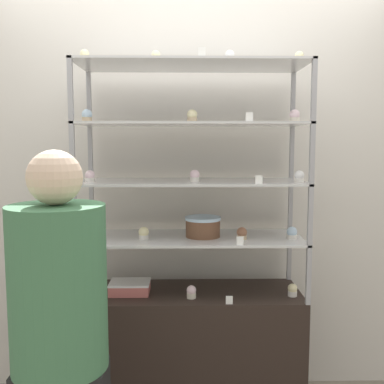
% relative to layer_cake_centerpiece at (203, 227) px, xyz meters
% --- Properties ---
extents(back_wall, '(8.00, 0.05, 2.60)m').
position_rel_layer_cake_centerpiece_xyz_m(back_wall, '(-0.06, 0.37, 0.19)').
color(back_wall, silver).
rests_on(back_wall, ground_plane).
extents(display_base, '(1.22, 0.45, 0.74)m').
position_rel_layer_cake_centerpiece_xyz_m(display_base, '(-0.06, -0.00, -0.74)').
color(display_base, black).
rests_on(display_base, ground_plane).
extents(display_riser_lower, '(1.22, 0.45, 0.31)m').
position_rel_layer_cake_centerpiece_xyz_m(display_riser_lower, '(-0.06, -0.00, -0.08)').
color(display_riser_lower, '#99999E').
rests_on(display_riser_lower, display_base).
extents(display_riser_middle, '(1.22, 0.45, 0.31)m').
position_rel_layer_cake_centerpiece_xyz_m(display_riser_middle, '(-0.06, -0.00, 0.24)').
color(display_riser_middle, '#99999E').
rests_on(display_riser_middle, display_riser_lower).
extents(display_riser_upper, '(1.22, 0.45, 0.31)m').
position_rel_layer_cake_centerpiece_xyz_m(display_riser_upper, '(-0.06, -0.00, 0.55)').
color(display_riser_upper, '#99999E').
rests_on(display_riser_upper, display_riser_middle).
extents(display_riser_top, '(1.22, 0.45, 0.31)m').
position_rel_layer_cake_centerpiece_xyz_m(display_riser_top, '(-0.06, -0.00, 0.86)').
color(display_riser_top, '#99999E').
rests_on(display_riser_top, display_riser_upper).
extents(layer_cake_centerpiece, '(0.20, 0.20, 0.11)m').
position_rel_layer_cake_centerpiece_xyz_m(layer_cake_centerpiece, '(0.00, 0.00, 0.00)').
color(layer_cake_centerpiece, brown).
rests_on(layer_cake_centerpiece, display_riser_lower).
extents(sheet_cake_frosted, '(0.22, 0.17, 0.06)m').
position_rel_layer_cake_centerpiece_xyz_m(sheet_cake_frosted, '(-0.41, -0.02, -0.34)').
color(sheet_cake_frosted, '#C66660').
rests_on(sheet_cake_frosted, display_base).
extents(cupcake_0, '(0.05, 0.05, 0.07)m').
position_rel_layer_cake_centerpiece_xyz_m(cupcake_0, '(-0.62, -0.09, -0.34)').
color(cupcake_0, '#CCB28C').
rests_on(cupcake_0, display_base).
extents(cupcake_1, '(0.05, 0.05, 0.07)m').
position_rel_layer_cake_centerpiece_xyz_m(cupcake_1, '(-0.07, -0.11, -0.34)').
color(cupcake_1, beige).
rests_on(cupcake_1, display_base).
extents(cupcake_2, '(0.05, 0.05, 0.07)m').
position_rel_layer_cake_centerpiece_xyz_m(cupcake_2, '(0.49, -0.09, -0.34)').
color(cupcake_2, white).
rests_on(cupcake_2, display_base).
extents(price_tag_0, '(0.04, 0.00, 0.04)m').
position_rel_layer_cake_centerpiece_xyz_m(price_tag_0, '(0.13, -0.21, -0.35)').
color(price_tag_0, white).
rests_on(price_tag_0, display_base).
extents(cupcake_3, '(0.06, 0.06, 0.07)m').
position_rel_layer_cake_centerpiece_xyz_m(cupcake_3, '(-0.61, -0.12, -0.03)').
color(cupcake_3, beige).
rests_on(cupcake_3, display_riser_lower).
extents(cupcake_4, '(0.06, 0.06, 0.07)m').
position_rel_layer_cake_centerpiece_xyz_m(cupcake_4, '(-0.32, -0.05, -0.03)').
color(cupcake_4, white).
rests_on(cupcake_4, display_riser_lower).
extents(cupcake_5, '(0.06, 0.06, 0.07)m').
position_rel_layer_cake_centerpiece_xyz_m(cupcake_5, '(0.21, -0.07, -0.03)').
color(cupcake_5, '#CCB28C').
rests_on(cupcake_5, display_riser_lower).
extents(cupcake_6, '(0.06, 0.06, 0.07)m').
position_rel_layer_cake_centerpiece_xyz_m(cupcake_6, '(0.48, -0.06, -0.03)').
color(cupcake_6, white).
rests_on(cupcake_6, display_riser_lower).
extents(price_tag_1, '(0.04, 0.00, 0.04)m').
position_rel_layer_cake_centerpiece_xyz_m(price_tag_1, '(0.18, -0.21, -0.03)').
color(price_tag_1, white).
rests_on(price_tag_1, display_riser_lower).
extents(cupcake_7, '(0.05, 0.05, 0.06)m').
position_rel_layer_cake_centerpiece_xyz_m(cupcake_7, '(-0.60, -0.08, 0.29)').
color(cupcake_7, white).
rests_on(cupcake_7, display_riser_middle).
extents(cupcake_8, '(0.05, 0.05, 0.06)m').
position_rel_layer_cake_centerpiece_xyz_m(cupcake_8, '(-0.05, -0.05, 0.29)').
color(cupcake_8, white).
rests_on(cupcake_8, display_riser_middle).
extents(cupcake_9, '(0.05, 0.05, 0.06)m').
position_rel_layer_cake_centerpiece_xyz_m(cupcake_9, '(0.50, -0.12, 0.29)').
color(cupcake_9, white).
rests_on(cupcake_9, display_riser_middle).
extents(price_tag_2, '(0.04, 0.00, 0.04)m').
position_rel_layer_cake_centerpiece_xyz_m(price_tag_2, '(0.27, -0.21, 0.28)').
color(price_tag_2, white).
rests_on(price_tag_2, display_riser_middle).
extents(cupcake_10, '(0.05, 0.05, 0.07)m').
position_rel_layer_cake_centerpiece_xyz_m(cupcake_10, '(-0.61, -0.06, 0.60)').
color(cupcake_10, '#CCB28C').
rests_on(cupcake_10, display_riser_upper).
extents(cupcake_11, '(0.05, 0.05, 0.07)m').
position_rel_layer_cake_centerpiece_xyz_m(cupcake_11, '(-0.07, -0.05, 0.60)').
color(cupcake_11, '#CCB28C').
rests_on(cupcake_11, display_riser_upper).
extents(cupcake_12, '(0.05, 0.05, 0.07)m').
position_rel_layer_cake_centerpiece_xyz_m(cupcake_12, '(0.48, -0.06, 0.60)').
color(cupcake_12, beige).
rests_on(cupcake_12, display_riser_upper).
extents(price_tag_3, '(0.04, 0.00, 0.04)m').
position_rel_layer_cake_centerpiece_xyz_m(price_tag_3, '(0.22, -0.21, 0.59)').
color(price_tag_3, white).
rests_on(price_tag_3, display_riser_upper).
extents(cupcake_13, '(0.05, 0.05, 0.06)m').
position_rel_layer_cake_centerpiece_xyz_m(cupcake_13, '(-0.62, -0.07, 0.91)').
color(cupcake_13, '#CCB28C').
rests_on(cupcake_13, display_riser_top).
extents(cupcake_14, '(0.05, 0.05, 0.06)m').
position_rel_layer_cake_centerpiece_xyz_m(cupcake_14, '(-0.25, -0.05, 0.91)').
color(cupcake_14, white).
rests_on(cupcake_14, display_riser_top).
extents(cupcake_15, '(0.05, 0.05, 0.06)m').
position_rel_layer_cake_centerpiece_xyz_m(cupcake_15, '(0.13, -0.07, 0.91)').
color(cupcake_15, beige).
rests_on(cupcake_15, display_riser_top).
extents(cupcake_16, '(0.05, 0.05, 0.06)m').
position_rel_layer_cake_centerpiece_xyz_m(cupcake_16, '(0.50, -0.05, 0.91)').
color(cupcake_16, white).
rests_on(cupcake_16, display_riser_top).
extents(price_tag_4, '(0.04, 0.00, 0.04)m').
position_rel_layer_cake_centerpiece_xyz_m(price_tag_4, '(-0.02, -0.21, 0.90)').
color(price_tag_4, white).
rests_on(price_tag_4, display_riser_top).
extents(customer_figure, '(0.36, 0.36, 1.54)m').
position_rel_layer_cake_centerpiece_xyz_m(customer_figure, '(-0.57, -0.82, -0.28)').
color(customer_figure, black).
rests_on(customer_figure, ground_plane).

